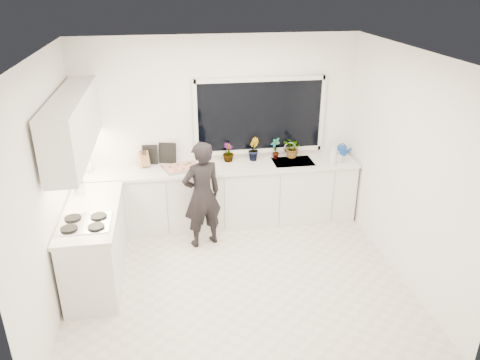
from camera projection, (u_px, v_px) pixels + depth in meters
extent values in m
cube|color=beige|center=(237.00, 280.00, 5.74)|extent=(4.00, 3.50, 0.02)
cube|color=white|center=(218.00, 130.00, 6.78)|extent=(4.00, 0.02, 2.70)
cube|color=white|center=(47.00, 191.00, 4.90)|extent=(0.02, 3.50, 2.70)
cube|color=white|center=(406.00, 168.00, 5.48)|extent=(0.02, 3.50, 2.70)
cube|color=white|center=(236.00, 53.00, 4.64)|extent=(4.00, 3.50, 0.02)
cube|color=black|center=(260.00, 116.00, 6.75)|extent=(1.80, 0.02, 1.00)
cube|color=white|center=(222.00, 196.00, 6.87)|extent=(3.92, 0.58, 0.88)
cube|color=white|center=(96.00, 245.00, 5.63)|extent=(0.58, 1.60, 0.88)
cube|color=silver|center=(222.00, 167.00, 6.67)|extent=(3.94, 0.62, 0.04)
cube|color=silver|center=(91.00, 211.00, 5.45)|extent=(0.62, 1.60, 0.04)
cube|color=white|center=(73.00, 124.00, 5.36)|extent=(0.34, 2.10, 0.70)
cube|color=silver|center=(293.00, 165.00, 6.84)|extent=(0.58, 0.42, 0.14)
cylinder|color=silver|center=(290.00, 150.00, 6.96)|extent=(0.03, 0.03, 0.22)
cube|color=black|center=(84.00, 223.00, 5.11)|extent=(0.56, 0.48, 0.03)
imported|color=black|center=(202.00, 195.00, 6.20)|extent=(0.63, 0.52, 1.49)
cube|color=#BDBDC2|center=(182.00, 168.00, 6.56)|extent=(0.59, 0.51, 0.03)
cube|color=#C6421A|center=(182.00, 167.00, 6.55)|extent=(0.54, 0.45, 0.01)
cylinder|color=#1145A8|center=(342.00, 151.00, 7.05)|extent=(0.15, 0.15, 0.13)
cylinder|color=white|center=(87.00, 162.00, 6.44)|extent=(0.14, 0.14, 0.26)
cube|color=olive|center=(144.00, 159.00, 6.60)|extent=(0.16, 0.14, 0.22)
cylinder|color=#B0B1B5|center=(80.00, 188.00, 5.79)|extent=(0.14, 0.14, 0.16)
cube|color=black|center=(150.00, 155.00, 6.69)|extent=(0.22, 0.05, 0.28)
cube|color=black|center=(168.00, 153.00, 6.72)|extent=(0.25, 0.08, 0.30)
imported|color=#26662D|center=(228.00, 152.00, 6.78)|extent=(0.22, 0.22, 0.28)
imported|color=#26662D|center=(253.00, 149.00, 6.82)|extent=(0.16, 0.20, 0.33)
imported|color=#26662D|center=(275.00, 148.00, 6.87)|extent=(0.17, 0.20, 0.32)
imported|color=#26662D|center=(293.00, 148.00, 6.91)|extent=(0.36, 0.37, 0.31)
imported|color=#D8BF66|center=(333.00, 153.00, 6.70)|extent=(0.12, 0.12, 0.31)
imported|color=#D8BF66|center=(338.00, 157.00, 6.74)|extent=(0.10, 0.10, 0.18)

